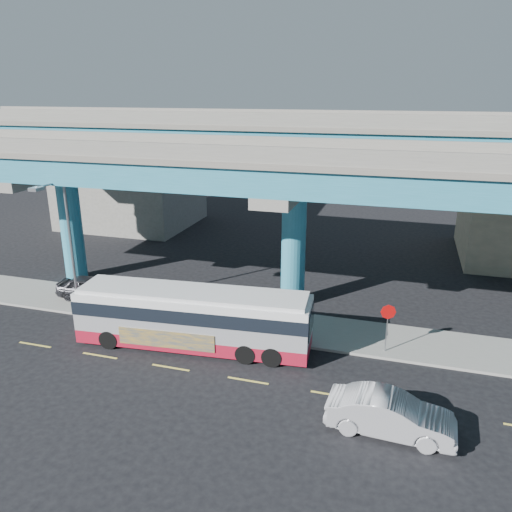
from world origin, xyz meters
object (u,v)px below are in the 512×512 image
(street_lamp, at_px, (63,229))
(parked_car, at_px, (90,288))
(transit_bus, at_px, (193,316))
(sedan, at_px, (390,415))
(stop_sign, at_px, (388,318))

(street_lamp, bearing_deg, parked_car, 97.64)
(transit_bus, relative_size, sedan, 2.46)
(sedan, bearing_deg, stop_sign, 7.65)
(parked_car, xyz_separation_m, street_lamp, (0.31, -2.32, 4.55))
(sedan, height_order, street_lamp, street_lamp)
(sedan, xyz_separation_m, street_lamp, (-18.81, 5.63, 4.61))
(transit_bus, bearing_deg, street_lamp, 166.23)
(transit_bus, relative_size, street_lamp, 1.54)
(street_lamp, relative_size, stop_sign, 3.14)
(stop_sign, bearing_deg, street_lamp, -170.73)
(parked_car, distance_m, stop_sign, 18.72)
(transit_bus, xyz_separation_m, parked_car, (-8.85, 3.65, -0.86))
(sedan, bearing_deg, parked_car, 70.55)
(stop_sign, bearing_deg, sedan, -78.56)
(transit_bus, bearing_deg, parked_car, 152.69)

